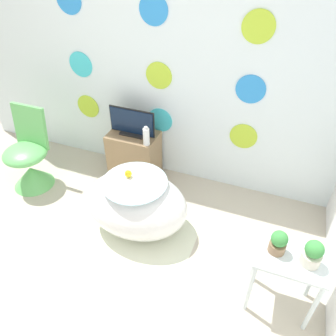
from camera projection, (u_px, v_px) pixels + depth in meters
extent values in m
plane|color=#BCB29E|center=(73.00, 304.00, 2.45)|extent=(12.00, 12.00, 0.00)
cube|color=white|center=(160.00, 54.00, 2.95)|extent=(4.54, 0.04, 2.60)
cylinder|color=#B2D633|center=(88.00, 106.00, 3.59)|extent=(0.26, 0.01, 0.26)
cylinder|color=#3DC6D6|center=(160.00, 120.00, 3.35)|extent=(0.26, 0.01, 0.26)
cylinder|color=#B2D633|center=(243.00, 136.00, 3.11)|extent=(0.26, 0.01, 0.26)
cylinder|color=#3DC6D6|center=(81.00, 65.00, 3.30)|extent=(0.26, 0.01, 0.26)
cylinder|color=#B2D633|center=(158.00, 76.00, 3.06)|extent=(0.26, 0.01, 0.26)
cylinder|color=#2D8CE0|center=(251.00, 89.00, 2.81)|extent=(0.26, 0.01, 0.26)
cylinder|color=#2D8CE0|center=(153.00, 10.00, 2.71)|extent=(0.26, 0.01, 0.26)
cylinder|color=#B2D633|center=(258.00, 27.00, 2.50)|extent=(0.26, 0.01, 0.26)
cube|color=silver|center=(132.00, 233.00, 2.98)|extent=(1.14, 0.78, 0.01)
ellipsoid|color=white|center=(136.00, 204.00, 2.89)|extent=(0.92, 0.68, 0.55)
cylinder|color=#B2DBEA|center=(135.00, 182.00, 2.74)|extent=(0.56, 0.56, 0.01)
sphere|color=yellow|center=(128.00, 174.00, 2.74)|extent=(0.06, 0.06, 0.06)
sphere|color=yellow|center=(127.00, 172.00, 2.72)|extent=(0.04, 0.04, 0.04)
cone|color=orange|center=(126.00, 174.00, 2.71)|extent=(0.02, 0.02, 0.02)
cone|color=#66C166|center=(32.00, 176.00, 3.46)|extent=(0.42, 0.42, 0.22)
ellipsoid|color=#66C166|center=(25.00, 154.00, 3.28)|extent=(0.44, 0.44, 0.15)
cube|color=#66C166|center=(30.00, 127.00, 3.26)|extent=(0.37, 0.10, 0.45)
cube|color=#8E704C|center=(134.00, 155.00, 3.50)|extent=(0.51, 0.33, 0.52)
cube|color=white|center=(127.00, 156.00, 3.32)|extent=(0.43, 0.01, 0.15)
cube|color=black|center=(133.00, 133.00, 3.33)|extent=(0.25, 0.12, 0.02)
cube|color=black|center=(132.00, 121.00, 3.25)|extent=(0.48, 0.01, 0.28)
cube|color=#0F1E38|center=(132.00, 122.00, 3.24)|extent=(0.46, 0.01, 0.26)
cylinder|color=white|center=(146.00, 137.00, 3.14)|extent=(0.06, 0.06, 0.18)
cylinder|color=white|center=(146.00, 128.00, 3.08)|extent=(0.03, 0.03, 0.02)
cube|color=silver|center=(291.00, 258.00, 2.14)|extent=(0.46, 0.32, 0.02)
cylinder|color=silver|center=(250.00, 288.00, 2.27)|extent=(0.03, 0.03, 0.51)
cylinder|color=silver|center=(313.00, 309.00, 2.15)|extent=(0.03, 0.03, 0.51)
cylinder|color=silver|center=(256.00, 258.00, 2.47)|extent=(0.03, 0.03, 0.51)
cylinder|color=silver|center=(314.00, 275.00, 2.35)|extent=(0.03, 0.03, 0.51)
cylinder|color=#8C6B4C|center=(277.00, 247.00, 2.15)|extent=(0.11, 0.11, 0.07)
sphere|color=#3D8E42|center=(280.00, 239.00, 2.10)|extent=(0.11, 0.11, 0.11)
cylinder|color=beige|center=(311.00, 259.00, 2.07)|extent=(0.13, 0.13, 0.09)
sphere|color=#3D8E42|center=(315.00, 249.00, 2.01)|extent=(0.12, 0.12, 0.12)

